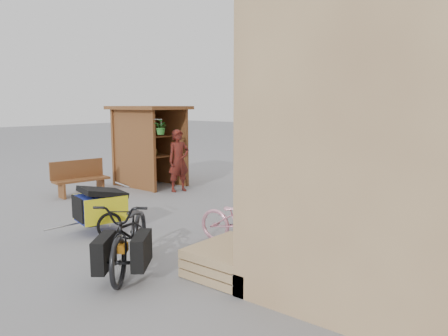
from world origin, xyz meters
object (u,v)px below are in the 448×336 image
Objects in this scene: pallet_stack at (231,259)px; bike_6 at (344,184)px; child_trailer at (100,206)px; bike_4 at (325,193)px; bike_5 at (326,185)px; bike_0 at (243,221)px; bike_7 at (351,180)px; kiosk at (147,134)px; bike_3 at (303,198)px; bike_1 at (273,207)px; bench at (80,177)px; bike_2 at (296,201)px; person_kiosk at (179,161)px; cargo_bike at (130,234)px; shopping_carts at (401,171)px.

bike_6 is at bearing 97.12° from pallet_stack.
bike_4 is at bearing 73.16° from child_trailer.
bike_0 is at bearing -158.98° from bike_5.
pallet_stack is 5.95m from bike_7.
bike_5 is at bearing 24.56° from bike_4.
bike_0 is at bearing 36.21° from child_trailer.
bike_3 is at bearing -5.55° from kiosk.
bike_6 is at bearing 0.44° from bike_1.
kiosk reaches higher than bike_5.
bike_0 is (2.67, 1.05, -0.05)m from child_trailer.
kiosk is at bearing 88.35° from bench.
bike_2 is (5.92, 1.41, -0.06)m from bench.
bench is 0.88× the size of bike_6.
person_kiosk is at bearing 57.90° from bench.
bike_0 is at bearing 33.14° from cargo_bike.
bike_0 is at bearing 118.81° from pallet_stack.
bike_2 is at bearing 66.14° from child_trailer.
bike_1 reaches higher than bike_5.
person_kiosk is at bearing 100.56° from bike_4.
shopping_carts is at bearing -33.65° from person_kiosk.
bike_1 reaches higher than bike_2.
bike_6 is (-0.68, -2.30, -0.13)m from shopping_carts.
bike_6 reaches higher than pallet_stack.
bike_2 is (5.52, -0.68, -1.13)m from kiosk.
cargo_bike reaches higher than bench.
bike_5 is (5.54, 0.70, -1.00)m from kiosk.
cargo_bike reaches higher than shopping_carts.
bike_1 is 3.52m from bike_6.
child_trailer is 2.87m from bike_0.
shopping_carts is 8.36m from child_trailer.
bike_4 is (0.11, 1.12, 0.00)m from bike_2.
bench is 0.88× the size of person_kiosk.
bike_6 is (0.07, 2.25, 0.03)m from bike_2.
kiosk reaches higher than person_kiosk.
bike_2 is at bearing -165.03° from bike_7.
person_kiosk is at bearing -141.27° from shopping_carts.
cargo_bike is at bearing -166.66° from bike_5.
bike_7 is at bearing 5.63° from bike_4.
shopping_carts reaches higher than bench.
bike_1 is (-0.52, 1.93, 0.35)m from pallet_stack.
pallet_stack is at bearing -5.78° from bench.
bike_5 is at bearing 99.14° from pallet_stack.
cargo_bike is at bearing -146.19° from pallet_stack.
bench is 6.03m from cargo_bike.
bike_5 is (-0.10, 0.26, 0.13)m from bike_4.
bike_1 reaches higher than child_trailer.
bike_5 is (-0.13, 3.48, 0.10)m from bike_0.
child_trailer is at bearing 118.03° from cargo_bike.
shopping_carts is at bearing -6.76° from bike_4.
bike_7 is at bearing -110.53° from shopping_carts.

